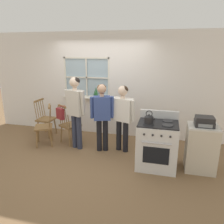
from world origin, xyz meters
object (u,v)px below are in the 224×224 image
(person_teen_center, at_px, (102,112))
(kettle, at_px, (149,119))
(chair_near_wall, at_px, (45,119))
(stereo, at_px, (204,122))
(person_elderly_left, at_px, (76,106))
(side_counter, at_px, (201,148))
(chair_by_window, at_px, (69,126))
(stove, at_px, (157,144))
(potted_plant, at_px, (96,94))
(handbag, at_px, (60,113))
(person_adult_right, at_px, (123,112))
(chair_center_cluster, at_px, (45,127))

(person_teen_center, bearing_deg, kettle, -46.67)
(chair_near_wall, relative_size, stereo, 2.90)
(person_elderly_left, bearing_deg, side_counter, 12.31)
(chair_by_window, distance_m, kettle, 2.20)
(person_teen_center, distance_m, stove, 1.39)
(kettle, height_order, potted_plant, potted_plant)
(potted_plant, relative_size, stereo, 0.95)
(stove, xyz_separation_m, handbag, (-2.26, 0.44, 0.34))
(chair_by_window, height_order, stove, stove)
(person_teen_center, relative_size, stereo, 4.53)
(chair_by_window, bearing_deg, person_teen_center, -163.65)
(person_elderly_left, distance_m, person_adult_right, 1.07)
(stereo, bearing_deg, chair_by_window, 169.27)
(chair_center_cluster, xyz_separation_m, potted_plant, (0.98, 1.01, 0.65))
(chair_by_window, bearing_deg, side_counter, -160.88)
(handbag, distance_m, stereo, 3.11)
(stereo, bearing_deg, chair_center_cluster, 174.81)
(side_counter, bearing_deg, kettle, -166.93)
(chair_center_cluster, bearing_deg, chair_by_window, 87.03)
(side_counter, bearing_deg, person_elderly_left, 173.42)
(chair_center_cluster, xyz_separation_m, side_counter, (3.51, -0.30, -0.00))
(chair_center_cluster, relative_size, potted_plant, 3.06)
(side_counter, bearing_deg, chair_center_cluster, 175.15)
(potted_plant, bearing_deg, kettle, -45.04)
(chair_near_wall, distance_m, handbag, 0.96)
(chair_center_cluster, bearing_deg, side_counter, 57.88)
(chair_center_cluster, relative_size, person_adult_right, 0.65)
(person_elderly_left, height_order, potted_plant, person_elderly_left)
(chair_near_wall, bearing_deg, chair_center_cluster, -148.08)
(chair_near_wall, distance_m, stereo, 3.94)
(side_counter, bearing_deg, potted_plant, 152.62)
(kettle, relative_size, handbag, 0.80)
(kettle, xyz_separation_m, stereo, (0.99, 0.21, -0.04))
(chair_near_wall, height_order, side_counter, chair_near_wall)
(potted_plant, xyz_separation_m, stereo, (2.53, -1.33, -0.12))
(chair_by_window, relative_size, person_teen_center, 0.64)
(chair_center_cluster, bearing_deg, handbag, 68.11)
(person_elderly_left, distance_m, stereo, 2.70)
(chair_center_cluster, height_order, side_counter, chair_center_cluster)
(chair_near_wall, distance_m, chair_center_cluster, 0.62)
(person_adult_right, height_order, kettle, person_adult_right)
(stove, distance_m, handbag, 2.33)
(person_teen_center, bearing_deg, chair_near_wall, 144.55)
(chair_by_window, relative_size, potted_plant, 3.06)
(chair_center_cluster, distance_m, person_elderly_left, 1.01)
(chair_by_window, height_order, person_adult_right, person_adult_right)
(stove, relative_size, side_counter, 1.20)
(chair_center_cluster, xyz_separation_m, handbag, (0.43, 0.04, 0.36))
(chair_center_cluster, bearing_deg, person_teen_center, 64.04)
(chair_center_cluster, height_order, person_elderly_left, person_elderly_left)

